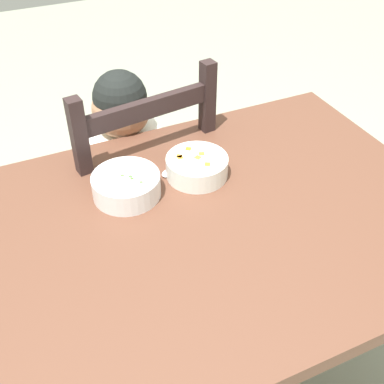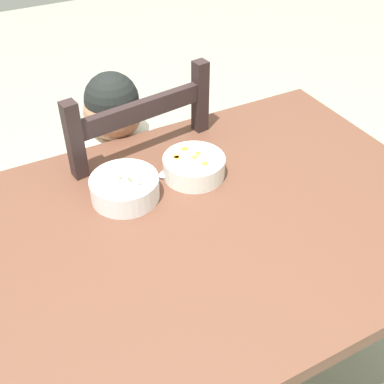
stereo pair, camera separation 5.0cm
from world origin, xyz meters
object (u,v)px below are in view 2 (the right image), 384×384
dining_table (211,254)px  spoon (171,170)px  dining_chair (129,210)px  child_figure (123,172)px  bowl_of_peas (125,187)px  bowl_of_carrots (194,166)px

dining_table → spoon: bearing=92.3°
dining_chair → child_figure: bearing=-163.5°
dining_table → bowl_of_peas: bowl_of_peas is taller
dining_chair → spoon: dining_chair is taller
bowl_of_peas → spoon: bearing=15.7°
child_figure → spoon: size_ratio=6.94×
dining_chair → bowl_of_carrots: bearing=-73.6°
bowl_of_carrots → spoon: (-0.05, 0.04, -0.02)m
dining_table → bowl_of_peas: size_ratio=6.93×
child_figure → spoon: child_figure is taller
bowl_of_carrots → spoon: 0.06m
dining_table → dining_chair: bearing=96.2°
child_figure → spoon: bearing=-79.0°
dining_table → dining_chair: dining_chair is taller
dining_chair → child_figure: (-0.01, -0.00, 0.16)m
dining_chair → bowl_of_peas: bearing=-108.9°
dining_table → bowl_of_peas: 0.27m
bowl_of_carrots → spoon: bearing=138.3°
dining_chair → spoon: bearing=-80.7°
dining_table → child_figure: 0.46m
dining_chair → bowl_of_carrots: (0.09, -0.30, 0.35)m
spoon → dining_table: bearing=-87.7°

